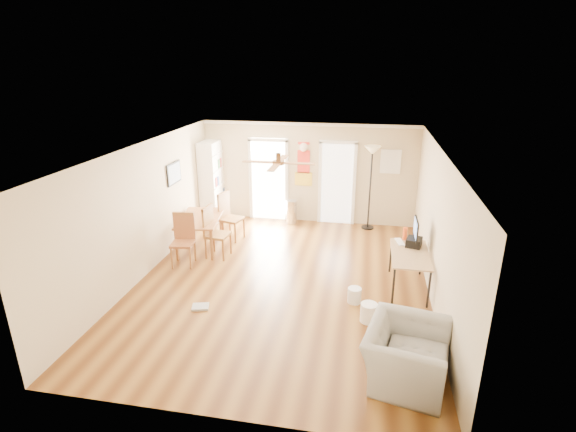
% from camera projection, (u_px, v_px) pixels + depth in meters
% --- Properties ---
extents(floor, '(7.00, 7.00, 0.00)m').
position_uv_depth(floor, '(282.00, 282.00, 8.49)').
color(floor, brown).
rests_on(floor, ground).
extents(ceiling, '(5.50, 7.00, 0.00)m').
position_uv_depth(ceiling, '(282.00, 149.00, 7.61)').
color(ceiling, silver).
rests_on(ceiling, floor).
extents(wall_back, '(5.50, 0.04, 2.60)m').
position_uv_depth(wall_back, '(308.00, 173.00, 11.29)').
color(wall_back, beige).
rests_on(wall_back, floor).
extents(wall_front, '(5.50, 0.04, 2.60)m').
position_uv_depth(wall_front, '(221.00, 327.00, 4.81)').
color(wall_front, beige).
rests_on(wall_front, floor).
extents(wall_left, '(0.04, 7.00, 2.60)m').
position_uv_depth(wall_left, '(144.00, 210.00, 8.52)').
color(wall_left, beige).
rests_on(wall_left, floor).
extents(wall_right, '(0.04, 7.00, 2.60)m').
position_uv_depth(wall_right, '(437.00, 229.00, 7.58)').
color(wall_right, beige).
rests_on(wall_right, floor).
extents(crown_molding, '(5.50, 7.00, 0.08)m').
position_uv_depth(crown_molding, '(282.00, 152.00, 7.62)').
color(crown_molding, white).
rests_on(crown_molding, wall_back).
extents(kitchen_doorway, '(0.90, 0.10, 2.10)m').
position_uv_depth(kitchen_doorway, '(269.00, 181.00, 11.54)').
color(kitchen_doorway, white).
rests_on(kitchen_doorway, wall_back).
extents(bathroom_doorway, '(0.80, 0.10, 2.10)m').
position_uv_depth(bathroom_doorway, '(337.00, 184.00, 11.23)').
color(bathroom_doorway, white).
rests_on(bathroom_doorway, wall_back).
extents(wall_decal, '(0.46, 0.03, 1.10)m').
position_uv_depth(wall_decal, '(304.00, 164.00, 11.21)').
color(wall_decal, red).
rests_on(wall_decal, wall_back).
extents(ac_grille, '(0.50, 0.04, 0.60)m').
position_uv_depth(ac_grille, '(391.00, 162.00, 10.77)').
color(ac_grille, white).
rests_on(ac_grille, wall_back).
extents(framed_poster, '(0.04, 0.66, 0.48)m').
position_uv_depth(framed_poster, '(174.00, 173.00, 9.67)').
color(framed_poster, black).
rests_on(framed_poster, wall_left).
extents(ceiling_fan, '(1.24, 1.24, 0.20)m').
position_uv_depth(ceiling_fan, '(278.00, 163.00, 7.39)').
color(ceiling_fan, '#593819').
rests_on(ceiling_fan, ceiling).
extents(bookshelf, '(0.45, 0.96, 2.11)m').
position_uv_depth(bookshelf, '(212.00, 181.00, 11.54)').
color(bookshelf, white).
rests_on(bookshelf, floor).
extents(dining_table, '(1.09, 1.57, 0.73)m').
position_uv_depth(dining_table, '(201.00, 232.00, 9.94)').
color(dining_table, '#965930').
rests_on(dining_table, floor).
extents(dining_chair_right_a, '(0.57, 0.57, 1.13)m').
position_uv_depth(dining_chair_right_a, '(232.00, 217.00, 10.35)').
color(dining_chair_right_a, '#9C6A32').
rests_on(dining_chair_right_a, floor).
extents(dining_chair_right_b, '(0.51, 0.51, 1.13)m').
position_uv_depth(dining_chair_right_b, '(218.00, 232.00, 9.41)').
color(dining_chair_right_b, '#A57735').
rests_on(dining_chair_right_b, floor).
extents(dining_chair_near, '(0.50, 0.50, 1.09)m').
position_uv_depth(dining_chair_near, '(182.00, 241.00, 9.02)').
color(dining_chair_near, '#A56035').
rests_on(dining_chair_near, floor).
extents(trash_can, '(0.33, 0.33, 0.62)m').
position_uv_depth(trash_can, '(291.00, 212.00, 11.44)').
color(trash_can, silver).
rests_on(trash_can, floor).
extents(torchiere_lamp, '(0.46, 0.46, 2.12)m').
position_uv_depth(torchiere_lamp, '(370.00, 188.00, 10.84)').
color(torchiere_lamp, black).
rests_on(torchiere_lamp, floor).
extents(computer_desk, '(0.68, 1.35, 0.73)m').
position_uv_depth(computer_desk, '(408.00, 271.00, 8.13)').
color(computer_desk, tan).
rests_on(computer_desk, floor).
extents(imac, '(0.20, 0.56, 0.52)m').
position_uv_depth(imac, '(416.00, 232.00, 8.27)').
color(imac, black).
rests_on(imac, computer_desk).
extents(keyboard, '(0.19, 0.39, 0.01)m').
position_uv_depth(keyboard, '(400.00, 242.00, 8.49)').
color(keyboard, white).
rests_on(keyboard, computer_desk).
extents(printer, '(0.34, 0.37, 0.16)m').
position_uv_depth(printer, '(414.00, 242.00, 8.29)').
color(printer, black).
rests_on(printer, computer_desk).
extents(orange_bottle, '(0.11, 0.11, 0.26)m').
position_uv_depth(orange_bottle, '(405.00, 234.00, 8.56)').
color(orange_bottle, '#FF5416').
rests_on(orange_bottle, computer_desk).
extents(wastebasket_a, '(0.27, 0.27, 0.28)m').
position_uv_depth(wastebasket_a, '(354.00, 295.00, 7.73)').
color(wastebasket_a, white).
rests_on(wastebasket_a, floor).
extents(wastebasket_b, '(0.33, 0.33, 0.32)m').
position_uv_depth(wastebasket_b, '(369.00, 313.00, 7.16)').
color(wastebasket_b, white).
rests_on(wastebasket_b, floor).
extents(floor_cloth, '(0.33, 0.29, 0.04)m').
position_uv_depth(floor_cloth, '(200.00, 307.00, 7.59)').
color(floor_cloth, '#A4A39E').
rests_on(floor_cloth, floor).
extents(armchair, '(1.27, 1.38, 0.77)m').
position_uv_depth(armchair, '(406.00, 355.00, 5.79)').
color(armchair, '#989793').
rests_on(armchair, floor).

